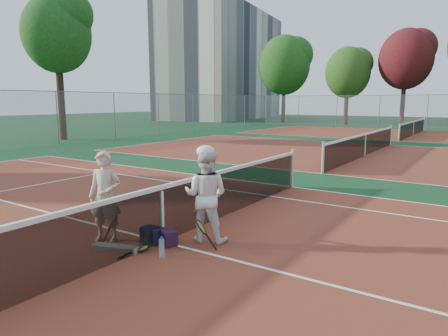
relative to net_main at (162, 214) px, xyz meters
The scene contains 23 objects.
ground 0.51m from the net_main, ahead, with size 130.00×130.00×0.00m, color #0F381C.
court_main 0.51m from the net_main, ahead, with size 23.77×10.97×0.01m, color maroon.
court_far_a 13.51m from the net_main, 90.00° to the left, with size 23.77×10.97×0.01m, color maroon.
court_far_b 27.00m from the net_main, 90.00° to the left, with size 23.77×10.97×0.01m, color maroon.
net_main is the anchor object (origin of this frame).
net_far_a 13.50m from the net_main, 90.00° to the left, with size 0.10×10.98×1.02m, color black, non-canonical shape.
net_far_b 27.00m from the net_main, 90.00° to the left, with size 0.10×10.98×1.02m, color black, non-canonical shape.
fence_back 34.01m from the net_main, 90.00° to the left, with size 32.00×0.06×3.00m, color slate, non-canonical shape.
fence_left 17.39m from the net_main, 157.13° to the left, with size 54.50×0.06×3.00m, color slate, non-canonical shape.
apartment_block 52.62m from the net_main, 122.47° to the left, with size 10.00×22.00×15.00m, color beige.
player_a 1.04m from the net_main, 151.59° to the right, with size 0.58×0.38×1.60m, color #C1AF96.
player_b 0.83m from the net_main, 40.57° to the left, with size 0.80×0.62×1.64m, color white.
racket_red 0.86m from the net_main, 132.07° to the right, with size 0.32×0.27×0.54m, color maroon, non-canonical shape.
racket_black_held 0.83m from the net_main, ahead, with size 0.35×0.27×0.52m, color black, non-canonical shape.
racket_spare 0.70m from the net_main, 91.43° to the right, with size 0.60×0.27×0.08m, color black, non-canonical shape.
sports_bag_navy 0.41m from the net_main, 132.30° to the right, with size 0.36×0.25×0.28m, color black.
sports_bag_purple 0.41m from the net_main, 15.19° to the right, with size 0.33×0.23×0.27m, color black.
net_cover_canvas 0.95m from the net_main, 117.28° to the right, with size 0.83×0.19×0.09m, color slate.
water_bottle 0.79m from the net_main, 48.90° to the right, with size 0.09×0.09×0.30m, color silver.
tree_back_0 40.78m from the net_main, 112.29° to the left, with size 5.78×5.78×9.79m.
tree_back_1 38.48m from the net_main, 102.25° to the left, with size 4.56×4.56×8.00m.
tree_back_maroon 38.99m from the net_main, 94.18° to the left, with size 5.13×5.13×9.47m.
tree_left_1 22.07m from the net_main, 149.58° to the left, with size 4.20×4.20×9.00m.
Camera 1 is at (4.60, -4.98, 2.44)m, focal length 32.00 mm.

